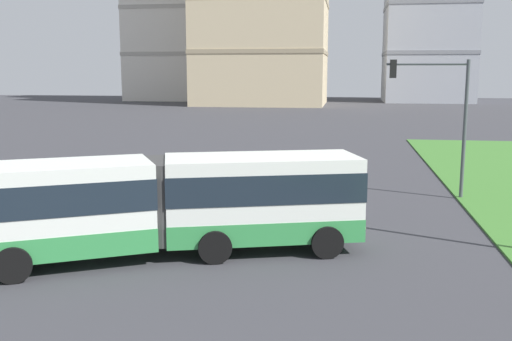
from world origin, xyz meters
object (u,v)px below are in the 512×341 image
traffic_light_far_right (440,105)px  articulated_bus (172,203)px  apartment_tower_west (181,12)px  car_white_van (122,187)px

traffic_light_far_right → articulated_bus: bearing=-132.9°
articulated_bus → apartment_tower_west: size_ratio=0.34×
car_white_van → apartment_tower_west: bearing=104.4°
traffic_light_far_right → car_white_van: bearing=-166.1°
articulated_bus → apartment_tower_west: bearing=105.7°
articulated_bus → traffic_light_far_right: bearing=47.1°
articulated_bus → car_white_van: (-4.26, 6.56, -0.90)m
articulated_bus → traffic_light_far_right: (9.21, 9.89, 2.54)m
car_white_van → traffic_light_far_right: (13.47, 3.33, 3.44)m
articulated_bus → car_white_van: bearing=123.0°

